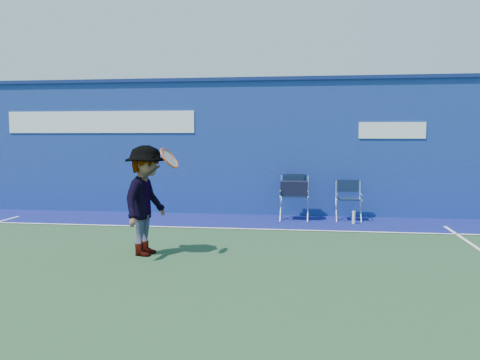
# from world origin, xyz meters

# --- Properties ---
(ground) EXTENTS (80.00, 80.00, 0.00)m
(ground) POSITION_xyz_m (0.00, 0.00, 0.00)
(ground) COLOR #244326
(ground) RESTS_ON ground
(stadium_wall) EXTENTS (24.00, 0.50, 3.08)m
(stadium_wall) POSITION_xyz_m (-0.00, 5.20, 1.55)
(stadium_wall) COLOR navy
(stadium_wall) RESTS_ON ground
(out_of_bounds_strip) EXTENTS (24.00, 1.80, 0.01)m
(out_of_bounds_strip) POSITION_xyz_m (0.00, 4.10, 0.00)
(out_of_bounds_strip) COLOR navy
(out_of_bounds_strip) RESTS_ON ground
(court_lines) EXTENTS (24.00, 12.00, 0.01)m
(court_lines) POSITION_xyz_m (0.00, 0.60, 0.01)
(court_lines) COLOR white
(court_lines) RESTS_ON out_of_bounds_strip
(directors_chair_left) EXTENTS (0.57, 0.53, 0.96)m
(directors_chair_left) POSITION_xyz_m (1.54, 4.44, 0.41)
(directors_chair_left) COLOR silver
(directors_chair_left) RESTS_ON ground
(directors_chair_right) EXTENTS (0.50, 0.45, 0.84)m
(directors_chair_right) POSITION_xyz_m (2.67, 4.51, 0.26)
(directors_chair_right) COLOR silver
(directors_chair_right) RESTS_ON ground
(water_bottle) EXTENTS (0.07, 0.07, 0.27)m
(water_bottle) POSITION_xyz_m (2.75, 4.08, 0.13)
(water_bottle) COLOR silver
(water_bottle) RESTS_ON ground
(tennis_player) EXTENTS (0.93, 1.14, 1.64)m
(tennis_player) POSITION_xyz_m (-0.56, 0.95, 0.82)
(tennis_player) COLOR #EA4738
(tennis_player) RESTS_ON ground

